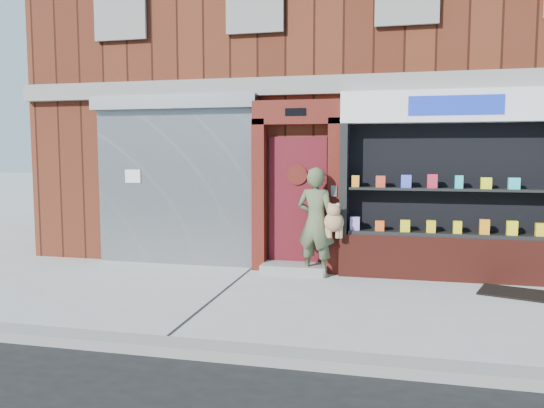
% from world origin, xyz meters
% --- Properties ---
extents(ground, '(80.00, 80.00, 0.00)m').
position_xyz_m(ground, '(0.00, 0.00, 0.00)').
color(ground, '#9E9E99').
rests_on(ground, ground).
extents(curb, '(60.00, 0.30, 0.12)m').
position_xyz_m(curb, '(0.00, -2.15, 0.06)').
color(curb, gray).
rests_on(curb, ground).
extents(building, '(12.00, 8.16, 8.00)m').
position_xyz_m(building, '(-0.00, 5.99, 4.00)').
color(building, '#4C1D11').
rests_on(building, ground).
extents(shutter_bay, '(3.10, 0.30, 3.04)m').
position_xyz_m(shutter_bay, '(-3.00, 1.93, 1.72)').
color(shutter_bay, gray).
rests_on(shutter_bay, ground).
extents(red_door_bay, '(1.52, 0.58, 2.90)m').
position_xyz_m(red_door_bay, '(-0.75, 1.86, 1.46)').
color(red_door_bay, '#4A120C').
rests_on(red_door_bay, ground).
extents(pharmacy_bay, '(3.50, 0.41, 3.00)m').
position_xyz_m(pharmacy_bay, '(1.75, 1.81, 1.37)').
color(pharmacy_bay, '#571C14').
rests_on(pharmacy_bay, ground).
extents(woman, '(0.84, 0.59, 1.80)m').
position_xyz_m(woman, '(-0.34, 1.54, 0.90)').
color(woman, '#4E583A').
rests_on(woman, ground).
extents(doormat, '(1.14, 0.95, 0.02)m').
position_xyz_m(doormat, '(2.61, 1.08, 0.01)').
color(doormat, black).
rests_on(doormat, ground).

